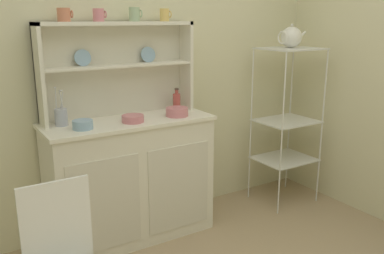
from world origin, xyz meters
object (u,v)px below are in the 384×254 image
hutch_shelf_unit (117,61)px  bowl_mixing_large (83,125)px  hutch_cabinet (131,178)px  jam_bottle (177,101)px  utensil_jar (61,117)px  porcelain_teapot (291,37)px  cup_terracotta_0 (64,15)px  bakers_rack (287,109)px

hutch_shelf_unit → bowl_mixing_large: size_ratio=8.53×
hutch_cabinet → jam_bottle: (0.42, 0.09, 0.49)m
jam_bottle → utensil_jar: utensil_jar is taller
porcelain_teapot → bowl_mixing_large: bearing=178.9°
hutch_cabinet → hutch_shelf_unit: (-0.00, 0.16, 0.80)m
hutch_cabinet → utensil_jar: size_ratio=4.57×
hutch_shelf_unit → jam_bottle: hutch_shelf_unit is taller
hutch_shelf_unit → porcelain_teapot: (1.36, -0.27, 0.14)m
utensil_jar → jam_bottle: bearing=0.6°
bowl_mixing_large → jam_bottle: bearing=11.9°
bowl_mixing_large → hutch_shelf_unit: bearing=35.3°
hutch_shelf_unit → cup_terracotta_0: 0.46m
bakers_rack → bowl_mixing_large: (-1.70, 0.03, 0.09)m
hutch_cabinet → bakers_rack: size_ratio=0.88×
bakers_rack → cup_terracotta_0: 1.88m
cup_terracotta_0 → bowl_mixing_large: cup_terracotta_0 is taller
bowl_mixing_large → jam_bottle: size_ratio=0.75×
bowl_mixing_large → porcelain_teapot: 1.76m
cup_terracotta_0 → hutch_shelf_unit: bearing=6.8°
bakers_rack → utensil_jar: bakers_rack is taller
jam_bottle → utensil_jar: 0.85m
utensil_jar → porcelain_teapot: 1.85m
cup_terracotta_0 → bowl_mixing_large: (0.01, -0.20, -0.66)m
bowl_mixing_large → jam_bottle: 0.78m
bowl_mixing_large → porcelain_teapot: bearing=-1.1°
bakers_rack → jam_bottle: bakers_rack is taller
bowl_mixing_large → utensil_jar: (-0.09, 0.15, 0.03)m
bakers_rack → jam_bottle: (-0.94, 0.19, 0.13)m
cup_terracotta_0 → jam_bottle: size_ratio=0.56×
porcelain_teapot → jam_bottle: bearing=168.3°
hutch_cabinet → porcelain_teapot: size_ratio=4.49×
bowl_mixing_large → utensil_jar: bearing=120.6°
hutch_cabinet → cup_terracotta_0: bearing=160.5°
hutch_shelf_unit → bakers_rack: hutch_shelf_unit is taller
bowl_mixing_large → hutch_cabinet: bearing=12.3°
hutch_shelf_unit → cup_terracotta_0: (-0.35, -0.04, 0.31)m
hutch_shelf_unit → bakers_rack: 1.46m
bakers_rack → hutch_cabinet: bearing=175.5°
hutch_shelf_unit → bakers_rack: bearing=-11.2°
cup_terracotta_0 → bowl_mixing_large: bearing=-86.8°
cup_terracotta_0 → bowl_mixing_large: 0.68m
hutch_cabinet → porcelain_teapot: porcelain_teapot is taller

